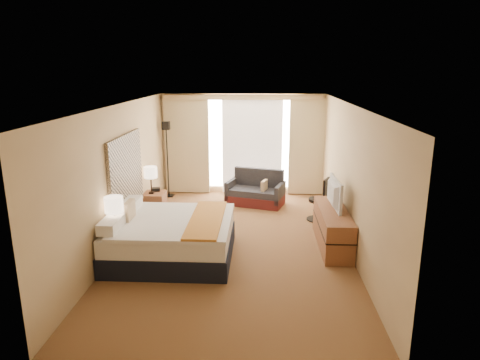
{
  "coord_description": "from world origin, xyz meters",
  "views": [
    {
      "loc": [
        0.49,
        -7.53,
        3.22
      ],
      "look_at": [
        0.09,
        0.4,
        1.14
      ],
      "focal_mm": 32.0,
      "sensor_mm": 36.0,
      "label": 1
    }
  ],
  "objects_px": {
    "loveseat": "(256,193)",
    "desk_chair": "(320,202)",
    "lamp_left": "(114,205)",
    "television": "(330,193)",
    "nightstand_right": "(155,205)",
    "floor_lamp": "(167,144)",
    "nightstand_left": "(119,251)",
    "bed": "(171,237)",
    "lamp_right": "(151,173)",
    "media_dresser": "(333,228)"
  },
  "relations": [
    {
      "from": "desk_chair",
      "to": "lamp_left",
      "type": "height_order",
      "value": "lamp_left"
    },
    {
      "from": "nightstand_right",
      "to": "loveseat",
      "type": "distance_m",
      "value": 2.47
    },
    {
      "from": "loveseat",
      "to": "lamp_left",
      "type": "xyz_separation_m",
      "value": [
        -2.28,
        -3.47,
        0.77
      ]
    },
    {
      "from": "media_dresser",
      "to": "bed",
      "type": "distance_m",
      "value": 2.96
    },
    {
      "from": "nightstand_left",
      "to": "television",
      "type": "xyz_separation_m",
      "value": [
        3.65,
        1.2,
        0.7
      ]
    },
    {
      "from": "nightstand_left",
      "to": "lamp_right",
      "type": "bearing_deg",
      "value": 91.12
    },
    {
      "from": "nightstand_right",
      "to": "floor_lamp",
      "type": "xyz_separation_m",
      "value": [
        -0.03,
        1.58,
        1.09
      ]
    },
    {
      "from": "nightstand_left",
      "to": "nightstand_right",
      "type": "xyz_separation_m",
      "value": [
        0.0,
        2.5,
        0.0
      ]
    },
    {
      "from": "nightstand_right",
      "to": "lamp_right",
      "type": "height_order",
      "value": "lamp_right"
    },
    {
      "from": "nightstand_left",
      "to": "floor_lamp",
      "type": "xyz_separation_m",
      "value": [
        -0.03,
        4.08,
        1.09
      ]
    },
    {
      "from": "desk_chair",
      "to": "loveseat",
      "type": "bearing_deg",
      "value": 165.37
    },
    {
      "from": "lamp_right",
      "to": "television",
      "type": "height_order",
      "value": "television"
    },
    {
      "from": "nightstand_left",
      "to": "television",
      "type": "distance_m",
      "value": 3.91
    },
    {
      "from": "lamp_right",
      "to": "desk_chair",
      "type": "bearing_deg",
      "value": -0.3
    },
    {
      "from": "media_dresser",
      "to": "floor_lamp",
      "type": "height_order",
      "value": "floor_lamp"
    },
    {
      "from": "lamp_left",
      "to": "television",
      "type": "xyz_separation_m",
      "value": [
        3.69,
        1.14,
        -0.07
      ]
    },
    {
      "from": "nightstand_left",
      "to": "lamp_right",
      "type": "height_order",
      "value": "lamp_right"
    },
    {
      "from": "nightstand_left",
      "to": "desk_chair",
      "type": "xyz_separation_m",
      "value": [
        3.65,
        2.43,
        0.15
      ]
    },
    {
      "from": "floor_lamp",
      "to": "lamp_right",
      "type": "xyz_separation_m",
      "value": [
        -0.02,
        -1.63,
        -0.35
      ]
    },
    {
      "from": "media_dresser",
      "to": "lamp_right",
      "type": "height_order",
      "value": "lamp_right"
    },
    {
      "from": "nightstand_left",
      "to": "television",
      "type": "bearing_deg",
      "value": 18.24
    },
    {
      "from": "desk_chair",
      "to": "lamp_right",
      "type": "xyz_separation_m",
      "value": [
        -3.7,
        0.02,
        0.59
      ]
    },
    {
      "from": "nightstand_right",
      "to": "television",
      "type": "distance_m",
      "value": 3.94
    },
    {
      "from": "media_dresser",
      "to": "floor_lamp",
      "type": "distance_m",
      "value": 4.91
    },
    {
      "from": "lamp_left",
      "to": "desk_chair",
      "type": "bearing_deg",
      "value": 32.7
    },
    {
      "from": "lamp_left",
      "to": "nightstand_right",
      "type": "bearing_deg",
      "value": 89.03
    },
    {
      "from": "television",
      "to": "nightstand_left",
      "type": "bearing_deg",
      "value": 106.07
    },
    {
      "from": "loveseat",
      "to": "floor_lamp",
      "type": "height_order",
      "value": "floor_lamp"
    },
    {
      "from": "floor_lamp",
      "to": "lamp_left",
      "type": "height_order",
      "value": "floor_lamp"
    },
    {
      "from": "media_dresser",
      "to": "desk_chair",
      "type": "relative_size",
      "value": 1.89
    },
    {
      "from": "desk_chair",
      "to": "media_dresser",
      "type": "bearing_deg",
      "value": -64.63
    },
    {
      "from": "nightstand_left",
      "to": "media_dresser",
      "type": "bearing_deg",
      "value": 15.84
    },
    {
      "from": "lamp_left",
      "to": "television",
      "type": "distance_m",
      "value": 3.86
    },
    {
      "from": "bed",
      "to": "lamp_right",
      "type": "distance_m",
      "value": 2.32
    },
    {
      "from": "lamp_left",
      "to": "nightstand_left",
      "type": "bearing_deg",
      "value": -57.05
    },
    {
      "from": "lamp_right",
      "to": "television",
      "type": "relative_size",
      "value": 0.62
    },
    {
      "from": "nightstand_left",
      "to": "nightstand_right",
      "type": "distance_m",
      "value": 2.5
    },
    {
      "from": "media_dresser",
      "to": "lamp_right",
      "type": "xyz_separation_m",
      "value": [
        -3.75,
        1.4,
        0.67
      ]
    },
    {
      "from": "desk_chair",
      "to": "television",
      "type": "height_order",
      "value": "television"
    },
    {
      "from": "nightstand_left",
      "to": "bed",
      "type": "xyz_separation_m",
      "value": [
        0.81,
        0.4,
        0.09
      ]
    },
    {
      "from": "media_dresser",
      "to": "bed",
      "type": "relative_size",
      "value": 0.87
    },
    {
      "from": "bed",
      "to": "lamp_right",
      "type": "xyz_separation_m",
      "value": [
        -0.86,
        2.05,
        0.65
      ]
    },
    {
      "from": "loveseat",
      "to": "lamp_left",
      "type": "height_order",
      "value": "lamp_left"
    },
    {
      "from": "media_dresser",
      "to": "nightstand_left",
      "type": "bearing_deg",
      "value": -164.16
    },
    {
      "from": "nightstand_left",
      "to": "lamp_right",
      "type": "xyz_separation_m",
      "value": [
        -0.05,
        2.45,
        0.74
      ]
    },
    {
      "from": "nightstand_left",
      "to": "nightstand_right",
      "type": "bearing_deg",
      "value": 90.0
    },
    {
      "from": "desk_chair",
      "to": "television",
      "type": "distance_m",
      "value": 1.35
    },
    {
      "from": "bed",
      "to": "floor_lamp",
      "type": "distance_m",
      "value": 3.9
    },
    {
      "from": "nightstand_left",
      "to": "floor_lamp",
      "type": "relative_size",
      "value": 0.28
    },
    {
      "from": "loveseat",
      "to": "desk_chair",
      "type": "height_order",
      "value": "desk_chair"
    }
  ]
}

